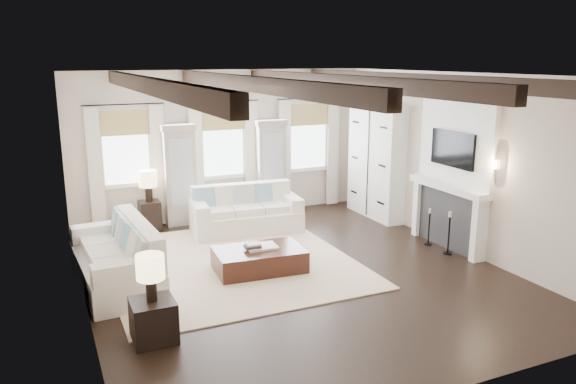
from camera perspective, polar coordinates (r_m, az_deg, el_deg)
name	(u,v)px	position (r m, az deg, el deg)	size (l,w,h in m)	color
ground	(295,272)	(9.34, 0.68, -8.17)	(7.50, 7.50, 0.00)	black
room_shell	(312,148)	(9.94, 2.45, 4.46)	(6.54, 7.54, 3.22)	beige
area_rug	(230,263)	(9.78, -5.95, -7.15)	(4.05, 4.28, 0.02)	beige
sofa_back	(245,213)	(11.43, -4.35, -2.12)	(2.25, 1.17, 0.93)	white
sofa_left	(120,259)	(9.12, -16.70, -6.59)	(1.18, 2.37, 0.99)	white
ottoman	(259,260)	(9.36, -2.95, -6.90)	(1.44, 0.90, 0.38)	black
tray	(262,247)	(9.35, -2.70, -5.56)	(0.50, 0.38, 0.04)	white
book_lower	(253,246)	(9.24, -3.62, -5.54)	(0.26, 0.20, 0.04)	#262628
book_upper	(254,244)	(9.22, -3.52, -5.34)	(0.22, 0.17, 0.03)	beige
side_table_front	(153,321)	(7.35, -13.51, -12.58)	(0.53, 0.53, 0.53)	black
lamp_front	(150,270)	(7.08, -13.81, -7.68)	(0.35, 0.35, 0.60)	black
side_table_back	(150,216)	(11.78, -13.85, -2.36)	(0.41, 0.41, 0.61)	black
lamp_back	(148,181)	(11.61, -14.05, 1.14)	(0.37, 0.37, 0.63)	black
candlestick_near	(449,236)	(10.48, 16.01, -4.36)	(0.16, 0.16, 0.79)	black
candlestick_far	(429,230)	(10.90, 14.12, -3.74)	(0.14, 0.14, 0.71)	black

